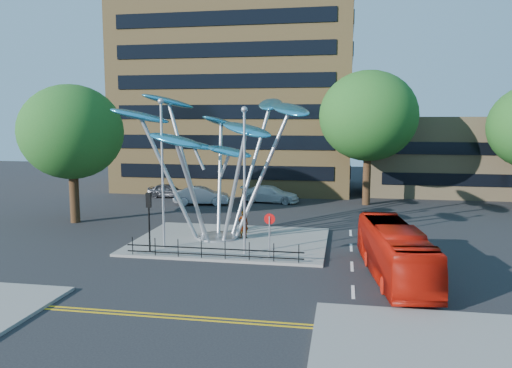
% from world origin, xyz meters
% --- Properties ---
extents(ground, '(120.00, 120.00, 0.00)m').
position_xyz_m(ground, '(0.00, 0.00, 0.00)').
color(ground, black).
rests_on(ground, ground).
extents(traffic_island, '(12.00, 9.00, 0.15)m').
position_xyz_m(traffic_island, '(-1.00, 6.00, 0.07)').
color(traffic_island, slate).
rests_on(traffic_island, ground).
extents(pavement_right, '(12.00, 6.00, 0.15)m').
position_xyz_m(pavement_right, '(11.00, -7.00, 0.07)').
color(pavement_right, slate).
rests_on(pavement_right, ground).
extents(double_yellow_near, '(40.00, 0.12, 0.01)m').
position_xyz_m(double_yellow_near, '(0.00, -6.00, 0.01)').
color(double_yellow_near, gold).
rests_on(double_yellow_near, ground).
extents(double_yellow_far, '(40.00, 0.12, 0.01)m').
position_xyz_m(double_yellow_far, '(0.00, -6.30, 0.01)').
color(double_yellow_far, gold).
rests_on(double_yellow_far, ground).
extents(brick_tower, '(25.00, 15.00, 30.00)m').
position_xyz_m(brick_tower, '(-6.00, 32.00, 15.00)').
color(brick_tower, olive).
rests_on(brick_tower, ground).
extents(low_building_near, '(15.00, 8.00, 8.00)m').
position_xyz_m(low_building_near, '(16.00, 30.00, 4.00)').
color(low_building_near, tan).
rests_on(low_building_near, ground).
extents(tree_right, '(8.80, 8.80, 12.11)m').
position_xyz_m(tree_right, '(8.00, 22.00, 8.04)').
color(tree_right, black).
rests_on(tree_right, ground).
extents(tree_left, '(7.60, 7.60, 10.32)m').
position_xyz_m(tree_left, '(-14.00, 10.00, 6.79)').
color(tree_left, black).
rests_on(tree_left, ground).
extents(leaf_sculpture, '(12.72, 9.54, 9.51)m').
position_xyz_m(leaf_sculpture, '(-2.07, 6.68, 6.87)').
color(leaf_sculpture, '#9EA0A5').
rests_on(leaf_sculpture, traffic_island).
extents(street_lamp_left, '(0.36, 0.36, 8.80)m').
position_xyz_m(street_lamp_left, '(-4.50, 3.50, 5.36)').
color(street_lamp_left, '#9EA0A5').
rests_on(street_lamp_left, traffic_island).
extents(street_lamp_right, '(0.36, 0.36, 8.30)m').
position_xyz_m(street_lamp_right, '(0.50, 3.00, 5.09)').
color(street_lamp_right, '#9EA0A5').
rests_on(street_lamp_right, traffic_island).
extents(traffic_light_island, '(0.28, 0.18, 3.42)m').
position_xyz_m(traffic_light_island, '(-5.00, 2.50, 2.61)').
color(traffic_light_island, black).
rests_on(traffic_light_island, traffic_island).
extents(no_entry_sign_island, '(0.60, 0.10, 2.45)m').
position_xyz_m(no_entry_sign_island, '(2.00, 2.52, 1.82)').
color(no_entry_sign_island, '#9EA0A5').
rests_on(no_entry_sign_island, traffic_island).
extents(pedestrian_railing_front, '(10.00, 0.06, 1.00)m').
position_xyz_m(pedestrian_railing_front, '(-1.00, 1.70, 0.55)').
color(pedestrian_railing_front, black).
rests_on(pedestrian_railing_front, traffic_island).
extents(red_bus, '(3.34, 9.57, 2.61)m').
position_xyz_m(red_bus, '(8.50, 0.50, 1.31)').
color(red_bus, '#B81408').
rests_on(red_bus, ground).
extents(pedestrian, '(0.76, 0.62, 1.78)m').
position_xyz_m(pedestrian, '(-0.33, 6.66, 1.04)').
color(pedestrian, gray).
rests_on(pedestrian, traffic_island).
extents(parked_car_left, '(4.18, 1.89, 1.39)m').
position_xyz_m(parked_car_left, '(-11.30, 22.84, 0.70)').
color(parked_car_left, '#38393F').
rests_on(parked_car_left, ground).
extents(parked_car_mid, '(5.19, 2.51, 1.64)m').
position_xyz_m(parked_car_mid, '(-6.80, 19.31, 0.82)').
color(parked_car_mid, '#A9AAB0').
rests_on(parked_car_mid, ground).
extents(parked_car_right, '(5.64, 2.84, 1.57)m').
position_xyz_m(parked_car_right, '(-0.82, 21.68, 0.79)').
color(parked_car_right, silver).
rests_on(parked_car_right, ground).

